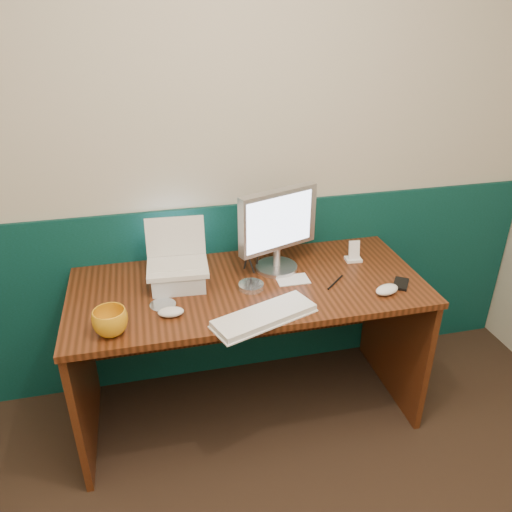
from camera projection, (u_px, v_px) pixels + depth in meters
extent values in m
cube|color=beige|center=(211.00, 156.00, 2.34)|extent=(3.50, 0.04, 2.50)
cube|color=#073127|center=(217.00, 294.00, 2.67)|extent=(3.48, 0.02, 1.00)
cube|color=#341809|center=(249.00, 351.00, 2.44)|extent=(1.60, 0.70, 0.75)
cube|color=silver|center=(178.00, 278.00, 2.24)|extent=(0.24, 0.21, 0.08)
cube|color=white|center=(264.00, 317.00, 2.01)|extent=(0.45, 0.28, 0.02)
ellipsoid|color=white|center=(387.00, 290.00, 2.19)|extent=(0.13, 0.10, 0.04)
ellipsoid|color=silver|center=(171.00, 312.00, 2.03)|extent=(0.11, 0.07, 0.04)
imported|color=orange|center=(110.00, 322.00, 1.91)|extent=(0.17, 0.17, 0.11)
cylinder|color=silver|center=(251.00, 286.00, 2.23)|extent=(0.11, 0.11, 0.02)
cylinder|color=silver|center=(163.00, 304.00, 2.11)|extent=(0.11, 0.11, 0.00)
cylinder|color=black|center=(335.00, 282.00, 2.27)|extent=(0.11, 0.11, 0.01)
cube|color=white|center=(293.00, 280.00, 2.30)|extent=(0.15, 0.10, 0.00)
cube|color=white|center=(353.00, 259.00, 2.47)|extent=(0.08, 0.06, 0.01)
cube|color=white|center=(354.00, 250.00, 2.45)|extent=(0.05, 0.03, 0.09)
cube|color=black|center=(401.00, 284.00, 2.26)|extent=(0.11, 0.12, 0.01)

